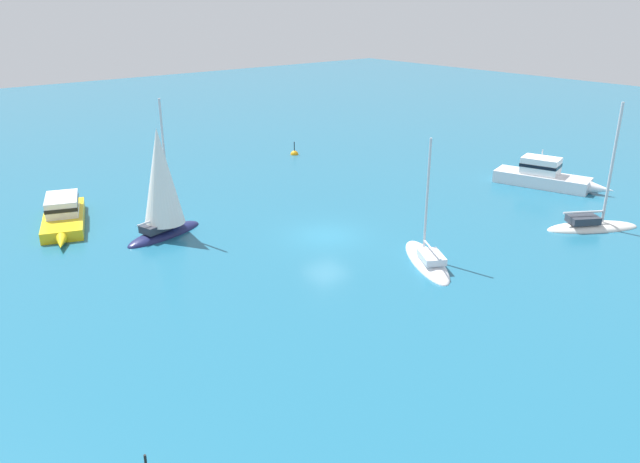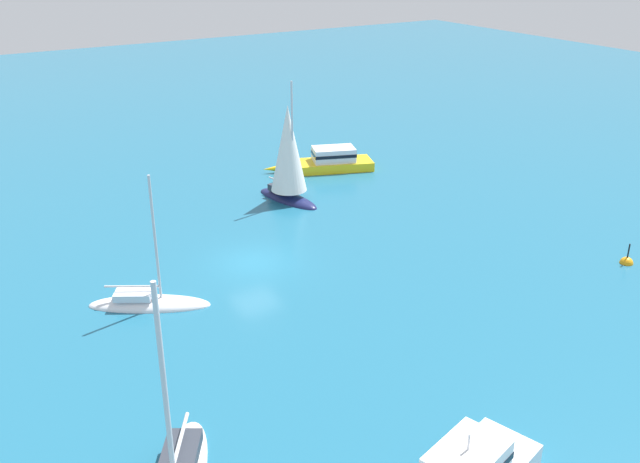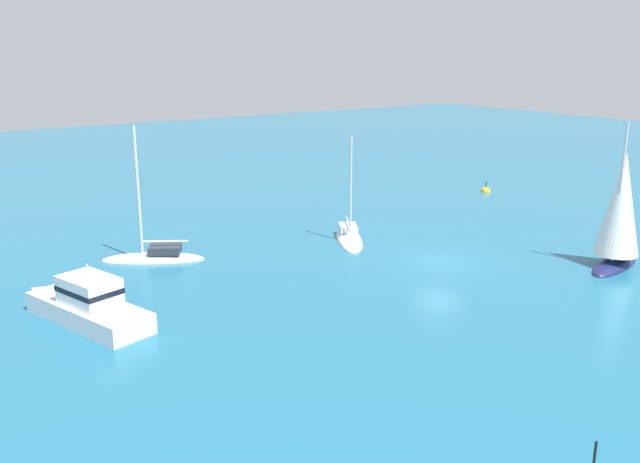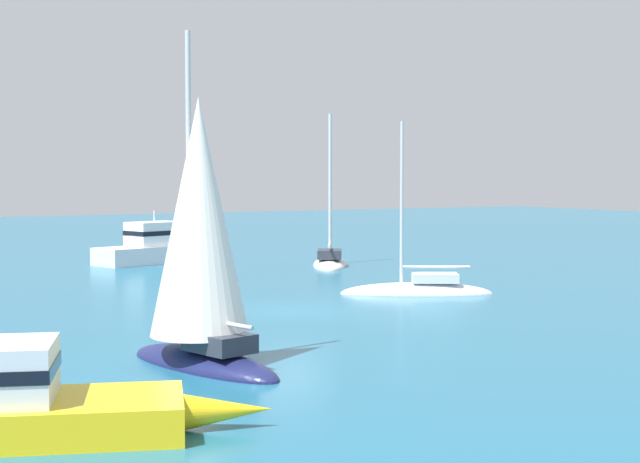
% 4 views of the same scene
% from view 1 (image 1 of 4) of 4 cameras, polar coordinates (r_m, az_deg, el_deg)
% --- Properties ---
extents(ground_plane, '(160.00, 160.00, 0.00)m').
position_cam_1_polar(ground_plane, '(36.47, 0.57, -0.39)').
color(ground_plane, '#1E607F').
extents(sailboat, '(5.84, 4.32, 7.07)m').
position_cam_1_polar(sailboat, '(33.26, 9.92, -2.74)').
color(sailboat, white).
rests_on(sailboat, ground).
extents(yacht, '(4.48, 5.87, 8.10)m').
position_cam_1_polar(yacht, '(41.08, 23.96, 0.47)').
color(yacht, silver).
rests_on(yacht, ground).
extents(launch, '(8.25, 4.48, 1.69)m').
position_cam_1_polar(launch, '(41.28, -22.79, 1.50)').
color(launch, yellow).
rests_on(launch, ground).
extents(motor_cruiser, '(8.52, 4.04, 2.73)m').
position_cam_1_polar(motor_cruiser, '(48.87, 20.20, 4.88)').
color(motor_cruiser, white).
rests_on(motor_cruiser, ground).
extents(ketch, '(2.87, 5.48, 8.47)m').
position_cam_1_polar(ketch, '(36.86, -14.54, 3.89)').
color(ketch, '#191E4C').
rests_on(ketch, ground).
extents(channel_buoy, '(0.72, 0.72, 1.51)m').
position_cam_1_polar(channel_buoy, '(55.67, -2.40, 7.18)').
color(channel_buoy, orange).
rests_on(channel_buoy, ground).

